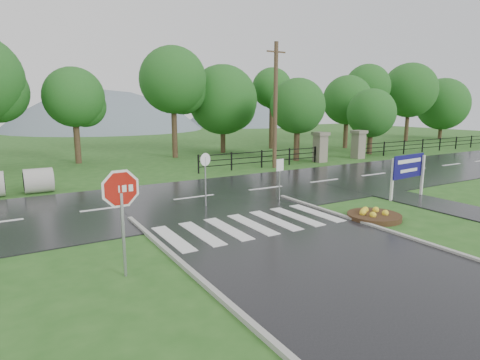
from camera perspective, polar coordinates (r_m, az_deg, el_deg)
ground at (r=10.81m, az=16.40°, el=-13.07°), size 120.00×120.00×0.00m
main_road at (r=18.70m, az=-6.53°, el=-2.58°), size 90.00×8.00×0.04m
walkway at (r=19.59m, az=24.94°, el=-2.91°), size 2.20×11.00×0.04m
crosswalk at (r=14.41m, az=1.70°, el=-6.31°), size 6.50×2.80×0.02m
pillar_west at (r=30.62m, az=11.35°, el=4.71°), size 1.00×1.00×2.24m
pillar_east at (r=33.42m, az=16.48°, el=4.97°), size 1.00×1.00×2.24m
fence_west at (r=27.46m, az=3.11°, el=3.28°), size 9.58×0.08×1.20m
fence_east at (r=41.94m, az=26.57°, el=4.76°), size 20.58×0.08×1.20m
hills at (r=75.12m, az=-21.28°, el=-5.31°), size 102.00×48.00×48.00m
treeline at (r=32.05m, az=-15.21°, el=2.68°), size 83.20×5.20×10.00m
stop_sign at (r=10.21m, az=-16.53°, el=-2.59°), size 1.29×0.15×2.91m
estate_billboard at (r=19.87m, az=22.84°, el=1.54°), size 2.32×0.29×2.03m
flower_bed at (r=16.03m, az=18.55°, el=-4.79°), size 1.99×1.99×0.40m
reg_sign_small at (r=17.63m, az=5.68°, el=1.24°), size 0.43×0.09×1.94m
reg_sign_round at (r=16.71m, az=-4.94°, el=0.93°), size 0.52×0.16×2.30m
utility_pole_east at (r=27.22m, az=5.05°, el=10.53°), size 1.47×0.28×8.27m
entrance_tree_left at (r=30.92m, az=8.20°, el=10.35°), size 4.14×4.14×6.23m
entrance_tree_right at (r=36.51m, az=18.20°, el=9.00°), size 4.13×4.13×5.59m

